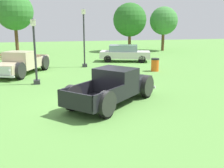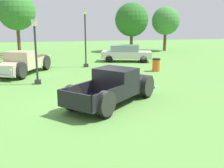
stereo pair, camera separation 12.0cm
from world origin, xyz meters
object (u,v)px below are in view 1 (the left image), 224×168
(lamp_post_near, at_px, (35,50))
(oak_tree_center, at_px, (164,21))
(trash_can, at_px, (155,65))
(oak_tree_west, at_px, (130,20))
(pickup_truck_foreground, at_px, (116,86))
(lamp_post_far, at_px, (84,37))
(oak_tree_east, at_px, (14,12))
(pickup_truck_behind_left, at_px, (19,64))
(sedan_distant_a, at_px, (125,53))

(lamp_post_near, height_order, oak_tree_center, oak_tree_center)
(trash_can, bearing_deg, oak_tree_west, 80.97)
(pickup_truck_foreground, bearing_deg, lamp_post_far, 90.63)
(oak_tree_east, bearing_deg, pickup_truck_foreground, -72.78)
(oak_tree_west, relative_size, oak_tree_center, 1.07)
(pickup_truck_foreground, xyz_separation_m, lamp_post_near, (-3.66, 4.52, 1.23))
(trash_can, distance_m, oak_tree_center, 15.14)
(lamp_post_near, xyz_separation_m, trash_can, (8.36, 2.39, -1.49))
(pickup_truck_behind_left, distance_m, lamp_post_near, 3.60)
(pickup_truck_behind_left, height_order, lamp_post_far, lamp_post_far)
(pickup_truck_behind_left, bearing_deg, oak_tree_east, 96.11)
(pickup_truck_foreground, relative_size, sedan_distant_a, 1.02)
(lamp_post_near, relative_size, oak_tree_center, 0.70)
(pickup_truck_foreground, bearing_deg, oak_tree_east, 107.22)
(pickup_truck_foreground, distance_m, oak_tree_east, 21.40)
(pickup_truck_foreground, relative_size, oak_tree_east, 0.74)
(sedan_distant_a, bearing_deg, trash_can, -81.23)
(pickup_truck_behind_left, xyz_separation_m, oak_tree_center, (16.07, 12.55, 2.90))
(oak_tree_east, xyz_separation_m, oak_tree_center, (17.40, 0.12, -0.95))
(lamp_post_near, distance_m, lamp_post_far, 6.51)
(pickup_truck_foreground, bearing_deg, lamp_post_near, 129.00)
(pickup_truck_foreground, distance_m, trash_can, 8.36)
(sedan_distant_a, bearing_deg, oak_tree_center, 47.72)
(trash_can, xyz_separation_m, oak_tree_center, (6.47, 13.32, 3.19))
(sedan_distant_a, xyz_separation_m, oak_tree_center, (7.29, 8.02, 2.88))
(pickup_truck_foreground, bearing_deg, pickup_truck_behind_left, 122.55)
(lamp_post_near, bearing_deg, pickup_truck_behind_left, 111.45)
(oak_tree_east, bearing_deg, sedan_distant_a, -38.00)
(oak_tree_west, distance_m, oak_tree_center, 4.34)
(pickup_truck_behind_left, distance_m, lamp_post_far, 5.55)
(trash_can, relative_size, oak_tree_east, 0.14)
(pickup_truck_behind_left, xyz_separation_m, lamp_post_far, (4.79, 2.29, 1.63))
(oak_tree_center, bearing_deg, oak_tree_east, -179.61)
(sedan_distant_a, bearing_deg, pickup_truck_foreground, -107.62)
(oak_tree_west, bearing_deg, pickup_truck_behind_left, -132.76)
(pickup_truck_foreground, distance_m, oak_tree_center, 23.29)
(pickup_truck_foreground, height_order, oak_tree_center, oak_tree_center)
(lamp_post_near, relative_size, lamp_post_far, 0.82)
(oak_tree_center, bearing_deg, sedan_distant_a, -132.28)
(sedan_distant_a, distance_m, oak_tree_west, 9.18)
(lamp_post_near, bearing_deg, lamp_post_far, 56.88)
(lamp_post_far, relative_size, oak_tree_west, 0.79)
(oak_tree_east, height_order, oak_tree_center, oak_tree_east)
(oak_tree_west, bearing_deg, pickup_truck_foreground, -108.55)
(trash_can, xyz_separation_m, oak_tree_east, (-10.93, 13.20, 4.14))
(sedan_distant_a, bearing_deg, lamp_post_far, -150.62)
(oak_tree_west, height_order, oak_tree_center, oak_tree_west)
(pickup_truck_behind_left, bearing_deg, lamp_post_far, 25.50)
(lamp_post_far, bearing_deg, pickup_truck_foreground, -89.37)
(trash_can, bearing_deg, pickup_truck_behind_left, 175.41)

